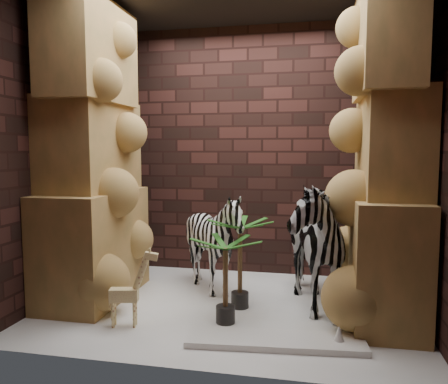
% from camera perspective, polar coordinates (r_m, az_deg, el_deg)
% --- Properties ---
extents(floor, '(3.50, 3.50, 0.00)m').
position_cam_1_polar(floor, '(4.35, 0.49, -14.87)').
color(floor, white).
rests_on(floor, ground).
extents(wall_back, '(3.50, 0.00, 3.50)m').
position_cam_1_polar(wall_back, '(5.31, 3.09, 5.34)').
color(wall_back, '#351A16').
rests_on(wall_back, ground).
extents(wall_front, '(3.50, 0.00, 3.50)m').
position_cam_1_polar(wall_front, '(2.86, -4.30, 5.22)').
color(wall_front, '#351A16').
rests_on(wall_front, ground).
extents(wall_left, '(0.00, 3.00, 3.00)m').
position_cam_1_polar(wall_left, '(4.73, -20.86, 4.97)').
color(wall_left, '#351A16').
rests_on(wall_left, ground).
extents(wall_right, '(0.00, 3.00, 3.00)m').
position_cam_1_polar(wall_right, '(4.12, 25.24, 4.79)').
color(wall_right, '#351A16').
rests_on(wall_right, ground).
extents(rock_pillar_left, '(0.68, 1.30, 3.00)m').
position_cam_1_polar(rock_pillar_left, '(4.56, -17.12, 5.08)').
color(rock_pillar_left, tan).
rests_on(rock_pillar_left, floor).
extents(rock_pillar_right, '(0.58, 1.25, 3.00)m').
position_cam_1_polar(rock_pillar_right, '(4.05, 20.69, 4.95)').
color(rock_pillar_right, tan).
rests_on(rock_pillar_right, floor).
extents(zebra_right, '(1.01, 1.39, 1.47)m').
position_cam_1_polar(zebra_right, '(4.23, 10.46, -5.20)').
color(zebra_right, white).
rests_on(zebra_right, floor).
extents(zebra_left, '(0.96, 1.15, 0.98)m').
position_cam_1_polar(zebra_left, '(4.60, -1.30, -7.34)').
color(zebra_left, white).
rests_on(zebra_left, floor).
extents(giraffe_toy, '(0.38, 0.20, 0.70)m').
position_cam_1_polar(giraffe_toy, '(3.89, -13.08, -12.03)').
color(giraffe_toy, '#F8DF94').
rests_on(giraffe_toy, floor).
extents(palm_front, '(0.36, 0.36, 0.88)m').
position_cam_1_polar(palm_front, '(4.20, 2.13, -9.33)').
color(palm_front, '#1E5514').
rests_on(palm_front, floor).
extents(palm_back, '(0.36, 0.36, 0.77)m').
position_cam_1_polar(palm_back, '(3.86, 0.20, -11.54)').
color(palm_back, '#1E5514').
rests_on(palm_back, floor).
extents(surfboard, '(1.42, 0.46, 0.05)m').
position_cam_1_polar(surfboard, '(3.61, 6.76, -18.88)').
color(surfboard, white).
rests_on(surfboard, floor).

